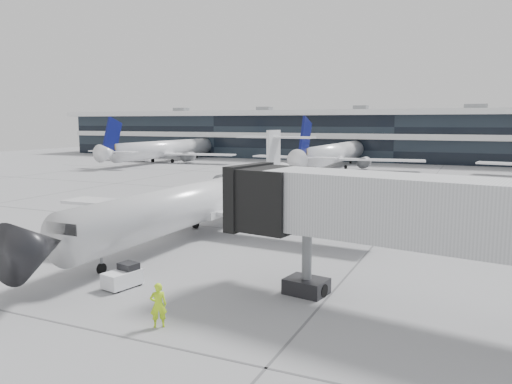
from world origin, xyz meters
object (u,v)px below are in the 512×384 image
at_px(baggage_tug, 123,277).
at_px(cargo_uld, 77,242).
at_px(ramp_worker, 158,305).
at_px(regional_jet, 205,199).
at_px(jet_bridge, 466,217).

relative_size(baggage_tug, cargo_uld, 0.89).
distance_m(baggage_tug, cargo_uld, 7.63).
bearing_deg(cargo_uld, ramp_worker, -37.24).
xyz_separation_m(regional_jet, baggage_tug, (2.48, -12.90, -2.10)).
xyz_separation_m(regional_jet, cargo_uld, (-4.19, -9.21, -1.73)).
xyz_separation_m(baggage_tug, cargo_uld, (-6.67, 3.69, 0.37)).
bearing_deg(regional_jet, baggage_tug, -78.50).
bearing_deg(baggage_tug, ramp_worker, -24.77).
distance_m(jet_bridge, cargo_uld, 23.34).
relative_size(regional_jet, baggage_tug, 15.81).
bearing_deg(baggage_tug, cargo_uld, 163.02).
height_order(regional_jet, ramp_worker, regional_jet).
relative_size(ramp_worker, baggage_tug, 0.91).
bearing_deg(cargo_uld, baggage_tug, -33.86).
bearing_deg(jet_bridge, baggage_tug, -164.27).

